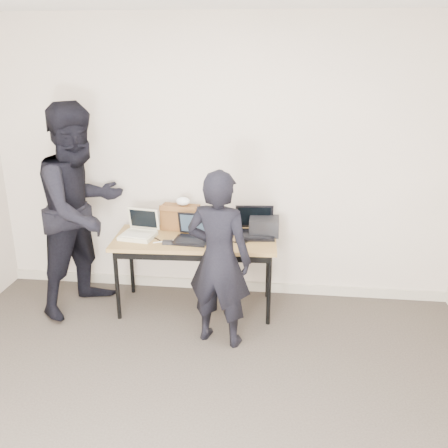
% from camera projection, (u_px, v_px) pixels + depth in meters
% --- Properties ---
extents(room, '(4.60, 4.60, 2.80)m').
position_uv_depth(room, '(170.00, 253.00, 2.67)').
color(room, '#3D362F').
rests_on(room, ground).
extents(desk, '(1.53, 0.72, 0.72)m').
position_uv_depth(desk, '(195.00, 244.00, 4.63)').
color(desk, olive).
rests_on(desk, ground).
extents(laptop_beige, '(0.34, 0.34, 0.25)m').
position_uv_depth(laptop_beige, '(139.00, 231.00, 4.64)').
color(laptop_beige, beige).
rests_on(laptop_beige, desk).
extents(laptop_center, '(0.33, 0.32, 0.24)m').
position_uv_depth(laptop_center, '(192.00, 234.00, 4.56)').
color(laptop_center, black).
rests_on(laptop_center, desk).
extents(laptop_right, '(0.39, 0.38, 0.26)m').
position_uv_depth(laptop_right, '(254.00, 228.00, 4.69)').
color(laptop_right, black).
rests_on(laptop_right, desk).
extents(leather_satchel, '(0.38, 0.22, 0.25)m').
position_uv_depth(leather_satchel, '(180.00, 217.00, 4.80)').
color(leather_satchel, brown).
rests_on(leather_satchel, desk).
extents(tissue, '(0.14, 0.11, 0.08)m').
position_uv_depth(tissue, '(183.00, 201.00, 4.75)').
color(tissue, white).
rests_on(tissue, leather_satchel).
extents(equipment_box, '(0.28, 0.24, 0.16)m').
position_uv_depth(equipment_box, '(264.00, 226.00, 4.69)').
color(equipment_box, black).
rests_on(equipment_box, desk).
extents(power_brick, '(0.09, 0.06, 0.03)m').
position_uv_depth(power_brick, '(167.00, 242.00, 4.47)').
color(power_brick, black).
rests_on(power_brick, desk).
extents(cables, '(1.16, 0.42, 0.01)m').
position_uv_depth(cables, '(200.00, 238.00, 4.60)').
color(cables, black).
rests_on(cables, desk).
extents(person_typist, '(0.62, 0.48, 1.51)m').
position_uv_depth(person_typist, '(219.00, 260.00, 4.07)').
color(person_typist, black).
rests_on(person_typist, ground).
extents(person_observer, '(1.09, 1.18, 1.96)m').
position_uv_depth(person_observer, '(82.00, 209.00, 4.59)').
color(person_observer, black).
rests_on(person_observer, ground).
extents(baseboard, '(4.50, 0.03, 0.10)m').
position_uv_depth(baseboard, '(222.00, 285.00, 5.20)').
color(baseboard, '#BFB59E').
rests_on(baseboard, ground).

